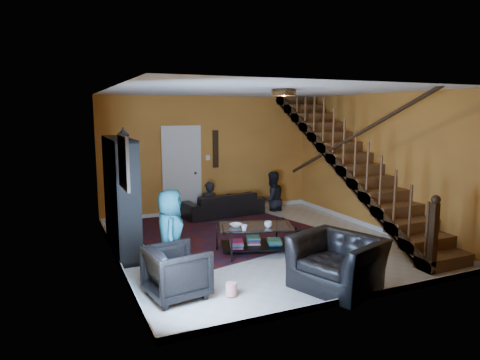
% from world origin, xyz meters
% --- Properties ---
extents(floor, '(5.50, 5.50, 0.00)m').
position_xyz_m(floor, '(0.00, 0.00, 0.00)').
color(floor, beige).
rests_on(floor, ground).
extents(room, '(5.50, 5.50, 5.50)m').
position_xyz_m(room, '(-1.33, 1.33, 0.05)').
color(room, orange).
rests_on(room, ground).
extents(staircase, '(0.95, 5.02, 3.18)m').
position_xyz_m(staircase, '(2.12, -0.00, 1.40)').
color(staircase, brown).
rests_on(staircase, floor).
extents(bookshelf, '(0.35, 1.80, 2.00)m').
position_xyz_m(bookshelf, '(-2.40, 0.60, 0.96)').
color(bookshelf, black).
rests_on(bookshelf, floor).
extents(door, '(0.82, 0.05, 2.05)m').
position_xyz_m(door, '(-0.70, 2.73, 1.02)').
color(door, silver).
rests_on(door, floor).
extents(framed_picture, '(0.04, 0.74, 0.74)m').
position_xyz_m(framed_picture, '(-2.57, -0.90, 1.75)').
color(framed_picture, maroon).
rests_on(framed_picture, room).
extents(wall_hanging, '(0.14, 0.03, 0.90)m').
position_xyz_m(wall_hanging, '(0.15, 2.73, 1.55)').
color(wall_hanging, black).
rests_on(wall_hanging, room).
extents(ceiling_fixture, '(0.40, 0.40, 0.10)m').
position_xyz_m(ceiling_fixture, '(0.00, -0.80, 2.74)').
color(ceiling_fixture, '#3F2814').
rests_on(ceiling_fixture, room).
extents(rug, '(4.19, 4.54, 0.02)m').
position_xyz_m(rug, '(-0.38, 1.29, 0.01)').
color(rug, '#3E100B').
rests_on(rug, floor).
extents(sofa, '(1.95, 0.91, 0.55)m').
position_xyz_m(sofa, '(0.16, 2.30, 0.28)').
color(sofa, black).
rests_on(sofa, floor).
extents(armchair_left, '(0.86, 0.84, 0.69)m').
position_xyz_m(armchair_left, '(-2.05, -1.63, 0.34)').
color(armchair_left, black).
rests_on(armchair_left, floor).
extents(armchair_right, '(1.32, 1.40, 0.73)m').
position_xyz_m(armchair_right, '(0.07, -2.25, 0.37)').
color(armchair_right, black).
rests_on(armchair_right, floor).
extents(person_adult_a, '(0.49, 0.34, 1.28)m').
position_xyz_m(person_adult_a, '(-0.17, 2.35, 0.19)').
color(person_adult_a, black).
rests_on(person_adult_a, sofa).
extents(person_adult_b, '(0.74, 0.60, 1.43)m').
position_xyz_m(person_adult_b, '(1.50, 2.35, 0.26)').
color(person_adult_b, black).
rests_on(person_adult_b, sofa).
extents(person_child, '(0.57, 0.74, 1.34)m').
position_xyz_m(person_child, '(-1.95, -0.95, 0.67)').
color(person_child, '#1B5A69').
rests_on(person_child, armchair_left).
extents(coffee_table, '(1.43, 1.11, 0.48)m').
position_xyz_m(coffee_table, '(-0.30, -0.42, 0.28)').
color(coffee_table, black).
rests_on(coffee_table, floor).
extents(cup_a, '(0.13, 0.13, 0.10)m').
position_xyz_m(cup_a, '(-0.15, -0.60, 0.53)').
color(cup_a, '#999999').
rests_on(cup_a, coffee_table).
extents(cup_b, '(0.11, 0.11, 0.09)m').
position_xyz_m(cup_b, '(-0.61, -0.62, 0.53)').
color(cup_b, '#999999').
rests_on(cup_b, coffee_table).
extents(bowl, '(0.26, 0.26, 0.05)m').
position_xyz_m(bowl, '(-0.64, -0.33, 0.50)').
color(bowl, '#999999').
rests_on(bowl, coffee_table).
extents(vase, '(0.18, 0.18, 0.19)m').
position_xyz_m(vase, '(-2.41, 0.10, 2.10)').
color(vase, '#999999').
rests_on(vase, bookshelf).
extents(popcorn_bucket, '(0.17, 0.17, 0.17)m').
position_xyz_m(popcorn_bucket, '(-1.40, -1.92, 0.11)').
color(popcorn_bucket, red).
rests_on(popcorn_bucket, rug).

